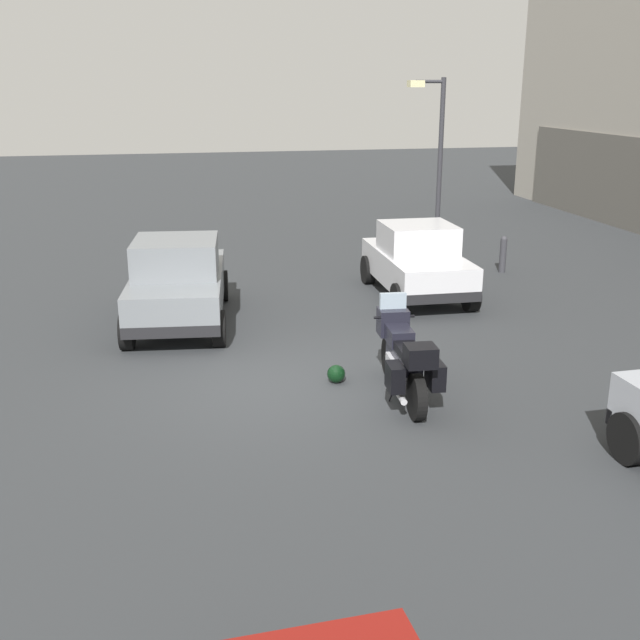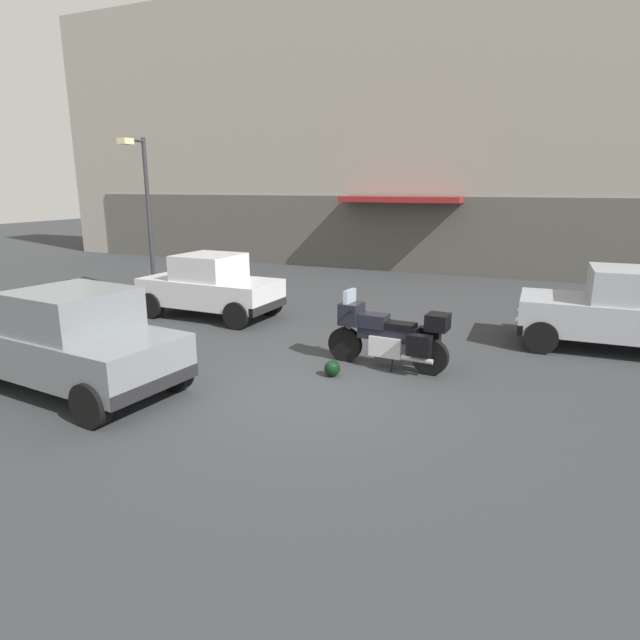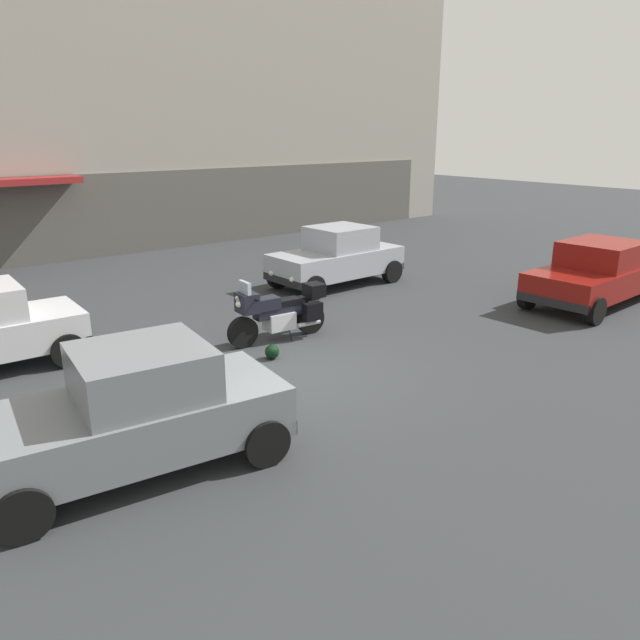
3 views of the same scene
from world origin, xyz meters
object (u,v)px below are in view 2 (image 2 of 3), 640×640
Objects in this scene: motorcycle at (389,334)px; car_hatchback_near at (71,341)px; streetlamp_curbside at (144,201)px; car_wagon_end at (626,311)px; bollard_curbside at (218,277)px; helmet at (332,368)px; car_compact_side at (210,286)px.

motorcycle is 5.26m from car_hatchback_near.
motorcycle is at bearing -22.57° from streetlamp_curbside.
car_wagon_end is 12.41m from streetlamp_curbside.
car_hatchback_near reaches higher than bollard_curbside.
streetlamp_curbside is at bearing -18.20° from motorcycle.
streetlamp_curbside is at bearing -4.20° from car_wagon_end.
motorcycle is at bearing -34.88° from bollard_curbside.
car_wagon_end is (4.70, 3.66, 0.67)m from helmet.
motorcycle is 9.23m from streetlamp_curbside.
car_compact_side is at bearing -16.65° from motorcycle.
streetlamp_curbside is (-7.54, 4.26, 2.62)m from helmet.
helmet is 0.08× the size of car_compact_side.
bollard_curbside is (-6.77, 4.72, -0.15)m from motorcycle.
car_wagon_end is 4.42× the size of bollard_curbside.
car_hatchback_near is 5.08m from car_compact_side.
streetlamp_curbside is at bearing -23.46° from car_compact_side.
car_wagon_end is at bearing -2.82° from streetlamp_curbside.
streetlamp_curbside is (-3.99, 6.47, 1.95)m from car_hatchback_near.
streetlamp_curbside reaches higher than helmet.
motorcycle is 0.57× the size of car_hatchback_near.
helmet is at bearing -42.60° from bollard_curbside.
motorcycle is at bearing 47.40° from helmet.
car_hatchback_near reaches higher than helmet.
car_hatchback_near is at bearing -58.33° from streetlamp_curbside.
car_hatchback_near is 8.14m from bollard_curbside.
car_wagon_end is (8.25, 5.87, 0.00)m from car_hatchback_near.
helmet is at bearing 51.76° from motorcycle.
car_compact_side is 3.97× the size of bollard_curbside.
car_wagon_end reaches higher than motorcycle.
car_compact_side reaches higher than motorcycle.
car_compact_side is at bearing -59.44° from bollard_curbside.
bollard_curbside is at bearing -65.93° from car_hatchback_near.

